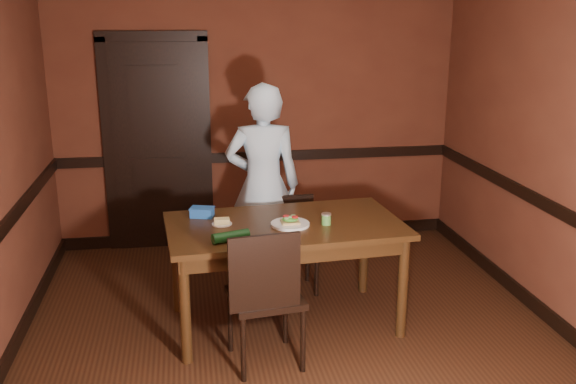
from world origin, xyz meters
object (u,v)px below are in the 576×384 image
object	(u,v)px
cheese_saucer	(222,222)
food_tub	(202,212)
person	(263,185)
chair_far	(294,246)
sandwich_plate	(290,223)
chair_near	(265,294)
dining_table	(285,274)
sauce_jar	(326,219)

from	to	relation	value
cheese_saucer	food_tub	distance (m)	0.25
person	food_tub	xyz separation A→B (m)	(-0.54, -0.58, -0.03)
chair_far	sandwich_plate	distance (m)	0.79
chair_near	cheese_saucer	xyz separation A→B (m)	(-0.24, 0.58, 0.33)
chair_near	food_tub	size ratio (longest dim) A/B	4.91
dining_table	sandwich_plate	world-z (taller)	sandwich_plate
dining_table	sandwich_plate	size ratio (longest dim) A/B	6.09
sandwich_plate	food_tub	xyz separation A→B (m)	(-0.63, 0.31, 0.02)
sandwich_plate	person	bearing A→B (deg)	95.73
chair_far	person	bearing A→B (deg)	131.14
chair_far	food_tub	distance (m)	0.96
person	food_tub	size ratio (longest dim) A/B	8.69
chair_far	sandwich_plate	world-z (taller)	sandwich_plate
sandwich_plate	dining_table	bearing A→B (deg)	117.31
dining_table	food_tub	bearing A→B (deg)	153.34
dining_table	food_tub	size ratio (longest dim) A/B	8.55
chair_near	food_tub	xyz separation A→B (m)	(-0.38, 0.79, 0.35)
dining_table	food_tub	xyz separation A→B (m)	(-0.60, 0.25, 0.44)
dining_table	chair_near	size ratio (longest dim) A/B	1.74
chair_near	sandwich_plate	world-z (taller)	chair_near
chair_near	person	xyz separation A→B (m)	(0.16, 1.37, 0.38)
person	sauce_jar	distance (m)	0.98
sandwich_plate	chair_far	bearing A→B (deg)	77.41
person	sandwich_plate	distance (m)	0.90
chair_near	sandwich_plate	size ratio (longest dim) A/B	3.50
dining_table	person	size ratio (longest dim) A/B	0.98
sauce_jar	cheese_saucer	world-z (taller)	sauce_jar
person	sandwich_plate	xyz separation A→B (m)	(0.09, -0.89, -0.05)
dining_table	person	distance (m)	0.96
dining_table	cheese_saucer	bearing A→B (deg)	170.88
chair_far	chair_near	size ratio (longest dim) A/B	0.80
chair_far	chair_near	xyz separation A→B (m)	(-0.40, -1.13, 0.10)
chair_far	cheese_saucer	size ratio (longest dim) A/B	5.40
sauce_jar	food_tub	bearing A→B (deg)	159.70
chair_far	cheese_saucer	world-z (taller)	cheese_saucer
cheese_saucer	dining_table	bearing A→B (deg)	-4.87
sauce_jar	food_tub	size ratio (longest dim) A/B	0.42
food_tub	person	bearing A→B (deg)	63.93
cheese_saucer	food_tub	world-z (taller)	food_tub
sandwich_plate	cheese_saucer	world-z (taller)	sandwich_plate
cheese_saucer	sauce_jar	bearing A→B (deg)	-9.26
sandwich_plate	food_tub	size ratio (longest dim) A/B	1.40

